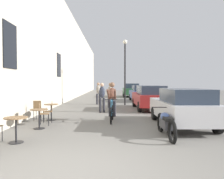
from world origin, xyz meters
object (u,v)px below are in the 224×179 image
at_px(pedestrian_mid, 110,94).
at_px(parked_car_nearest, 182,107).
at_px(pedestrian_far, 98,92).
at_px(parked_car_second, 150,97).
at_px(cyclist_on_bicycle, 112,103).
at_px(cafe_table_far, 51,109).
at_px(parked_motorcycle, 166,124).
at_px(parked_car_fourth, 131,90).
at_px(street_lamp, 125,64).
at_px(cafe_chair_mid_toward_street, 42,112).
at_px(cafe_chair_far_toward_street, 50,110).
at_px(pedestrian_near, 102,96).
at_px(cafe_chair_far_toward_wall, 38,109).
at_px(parked_car_third, 140,93).
at_px(cafe_table_near, 16,124).
at_px(cafe_table_mid, 39,115).

xyz_separation_m(pedestrian_mid, parked_car_nearest, (2.75, -6.30, -0.18)).
height_order(pedestrian_far, parked_car_second, pedestrian_far).
height_order(cyclist_on_bicycle, parked_car_second, cyclist_on_bicycle).
height_order(cafe_table_far, parked_motorcycle, parked_motorcycle).
relative_size(parked_car_fourth, parked_motorcycle, 2.11).
distance_m(pedestrian_far, street_lamp, 3.01).
relative_size(cafe_chair_mid_toward_street, parked_motorcycle, 0.41).
xyz_separation_m(cafe_chair_far_toward_street, parked_car_fourth, (5.14, 16.49, 0.31)).
relative_size(pedestrian_near, pedestrian_mid, 1.00).
height_order(cafe_chair_far_toward_wall, pedestrian_near, pedestrian_near).
xyz_separation_m(cafe_table_far, parked_car_second, (5.17, 3.86, 0.26)).
bearing_deg(cafe_chair_far_toward_street, cafe_table_far, 97.61).
height_order(pedestrian_near, parked_car_third, pedestrian_near).
distance_m(cafe_table_near, cafe_chair_far_toward_street, 3.20).
distance_m(cafe_table_far, pedestrian_far, 7.34).
height_order(cafe_table_mid, pedestrian_mid, pedestrian_mid).
height_order(cafe_chair_far_toward_wall, parked_motorcycle, cafe_chair_far_toward_wall).
bearing_deg(cafe_chair_far_toward_wall, cafe_chair_mid_toward_street, -64.89).
bearing_deg(cafe_chair_mid_toward_street, parked_car_third, 63.80).
distance_m(cafe_table_far, pedestrian_mid, 5.52).
height_order(pedestrian_near, pedestrian_far, pedestrian_far).
relative_size(cafe_chair_mid_toward_street, cafe_chair_far_toward_street, 1.00).
bearing_deg(street_lamp, pedestrian_near, -111.44).
distance_m(cyclist_on_bicycle, parked_car_second, 4.85).
height_order(cafe_table_mid, street_lamp, street_lamp).
bearing_deg(pedestrian_far, parked_motorcycle, -75.58).
distance_m(cafe_chair_mid_toward_street, parked_motorcycle, 4.80).
height_order(cafe_table_mid, cafe_table_far, same).
distance_m(cafe_chair_mid_toward_street, parked_car_nearest, 5.48).
height_order(parked_car_third, parked_car_fourth, parked_car_fourth).
distance_m(cafe_table_far, parked_motorcycle, 5.39).
bearing_deg(cafe_chair_far_toward_wall, parked_car_third, 58.80).
height_order(cafe_table_far, parked_car_second, parked_car_second).
relative_size(cyclist_on_bicycle, parked_car_third, 0.43).
xyz_separation_m(cafe_chair_far_toward_street, cafe_chair_far_toward_wall, (-0.65, 0.48, 0.00)).
height_order(cafe_chair_mid_toward_street, cafe_chair_far_toward_wall, same).
xyz_separation_m(cafe_chair_far_toward_wall, pedestrian_far, (2.35, 7.19, 0.44)).
xyz_separation_m(cafe_chair_far_toward_street, pedestrian_near, (2.14, 3.05, 0.43)).
bearing_deg(cafe_table_mid, cafe_chair_mid_toward_street, 96.76).
bearing_deg(cafe_table_far, cafe_chair_mid_toward_street, -90.94).
xyz_separation_m(cafe_chair_far_toward_wall, pedestrian_near, (2.79, 2.57, 0.43)).
distance_m(pedestrian_near, parked_car_third, 8.06).
bearing_deg(street_lamp, parked_car_second, -63.29).
distance_m(cafe_chair_far_toward_street, parked_car_third, 11.74).
height_order(pedestrian_near, parked_car_fourth, pedestrian_near).
bearing_deg(parked_car_nearest, parked_motorcycle, -122.97).
height_order(cafe_chair_far_toward_wall, pedestrian_mid, pedestrian_mid).
bearing_deg(cafe_chair_mid_toward_street, cafe_chair_far_toward_wall, 115.11).
bearing_deg(cafe_table_near, cafe_chair_far_toward_wall, 98.85).
bearing_deg(pedestrian_mid, cafe_table_mid, -111.57).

